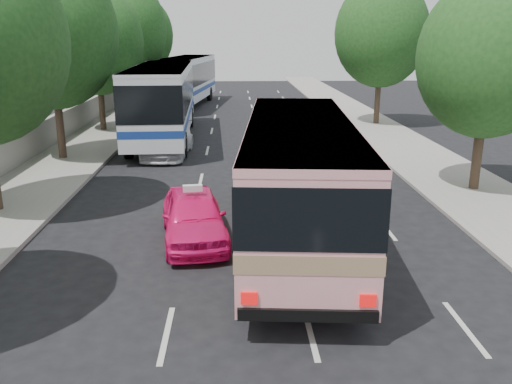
{
  "coord_description": "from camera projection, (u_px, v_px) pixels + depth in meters",
  "views": [
    {
      "loc": [
        -0.49,
        -11.7,
        5.79
      ],
      "look_at": [
        0.09,
        2.69,
        1.6
      ],
      "focal_mm": 38.0,
      "sensor_mm": 36.0,
      "label": 1
    }
  ],
  "objects": [
    {
      "name": "ground",
      "position": [
        257.0,
        288.0,
        12.87
      ],
      "size": [
        120.0,
        120.0,
        0.0
      ],
      "primitive_type": "plane",
      "color": "black",
      "rests_on": "ground"
    },
    {
      "name": "sidewalk_left",
      "position": [
        98.0,
        136.0,
        31.7
      ],
      "size": [
        4.0,
        90.0,
        0.15
      ],
      "primitive_type": "cube",
      "color": "#9E998E",
      "rests_on": "ground"
    },
    {
      "name": "sidewalk_right",
      "position": [
        385.0,
        134.0,
        32.37
      ],
      "size": [
        4.0,
        90.0,
        0.12
      ],
      "primitive_type": "cube",
      "color": "#9E998E",
      "rests_on": "ground"
    },
    {
      "name": "low_wall",
      "position": [
        65.0,
        122.0,
        31.4
      ],
      "size": [
        0.3,
        90.0,
        1.5
      ],
      "primitive_type": "cube",
      "color": "#9E998E",
      "rests_on": "sidewalk_left"
    },
    {
      "name": "tree_left_c",
      "position": [
        51.0,
        27.0,
        24.2
      ],
      "size": [
        6.0,
        6.0,
        9.35
      ],
      "color": "#38281E",
      "rests_on": "ground"
    },
    {
      "name": "tree_left_d",
      "position": [
        97.0,
        38.0,
        32.01
      ],
      "size": [
        5.52,
        5.52,
        8.6
      ],
      "color": "#38281E",
      "rests_on": "ground"
    },
    {
      "name": "tree_left_e",
      "position": [
        124.0,
        26.0,
        39.47
      ],
      "size": [
        6.3,
        6.3,
        9.82
      ],
      "color": "#38281E",
      "rests_on": "ground"
    },
    {
      "name": "tree_left_f",
      "position": [
        140.0,
        32.0,
        47.26
      ],
      "size": [
        5.88,
        5.88,
        9.16
      ],
      "color": "#38281E",
      "rests_on": "ground"
    },
    {
      "name": "tree_right_near",
      "position": [
        492.0,
        52.0,
        19.37
      ],
      "size": [
        5.1,
        5.1,
        7.95
      ],
      "color": "#38281E",
      "rests_on": "ground"
    },
    {
      "name": "tree_right_far",
      "position": [
        383.0,
        29.0,
        34.48
      ],
      "size": [
        6.0,
        6.0,
        9.35
      ],
      "color": "#38281E",
      "rests_on": "ground"
    },
    {
      "name": "pink_bus",
      "position": [
        299.0,
        169.0,
        15.09
      ],
      "size": [
        3.7,
        11.27,
        3.53
      ],
      "rotation": [
        0.0,
        0.0,
        -0.08
      ],
      "color": "pink",
      "rests_on": "ground"
    },
    {
      "name": "pink_taxi",
      "position": [
        194.0,
        216.0,
        15.66
      ],
      "size": [
        2.36,
        4.6,
        1.5
      ],
      "primitive_type": "imported",
      "rotation": [
        0.0,
        0.0,
        0.14
      ],
      "color": "#FF1673",
      "rests_on": "ground"
    },
    {
      "name": "white_pickup",
      "position": [
        168.0,
        141.0,
        26.76
      ],
      "size": [
        2.37,
        5.17,
        1.47
      ],
      "primitive_type": "imported",
      "rotation": [
        0.0,
        0.0,
        -0.06
      ],
      "color": "white",
      "rests_on": "ground"
    },
    {
      "name": "tour_coach_front",
      "position": [
        162.0,
        96.0,
        30.39
      ],
      "size": [
        3.53,
        13.92,
        4.13
      ],
      "rotation": [
        0.0,
        0.0,
        0.04
      ],
      "color": "white",
      "rests_on": "ground"
    },
    {
      "name": "tour_coach_rear",
      "position": [
        185.0,
        77.0,
        44.96
      ],
      "size": [
        4.51,
        13.63,
        4.01
      ],
      "rotation": [
        0.0,
        0.0,
        -0.12
      ],
      "color": "white",
      "rests_on": "ground"
    },
    {
      "name": "taxi_roof_sign",
      "position": [
        193.0,
        188.0,
        15.42
      ],
      "size": [
        0.57,
        0.25,
        0.18
      ],
      "primitive_type": "cube",
      "rotation": [
        0.0,
        0.0,
        0.14
      ],
      "color": "silver",
      "rests_on": "pink_taxi"
    }
  ]
}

